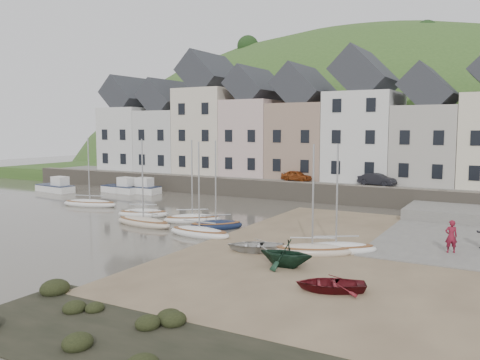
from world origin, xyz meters
The scene contains 26 objects.
ground centered at (0.00, 0.00, 0.00)m, with size 160.00×160.00×0.00m, color #4E473D.
quay_land centered at (0.00, 32.00, 0.75)m, with size 90.00×30.00×1.50m, color #365622.
quay_street centered at (0.00, 20.50, 1.55)m, with size 70.00×7.00×0.10m, color slate.
seawall centered at (0.00, 17.00, 0.90)m, with size 70.00×1.20×1.80m, color slate.
beach centered at (11.00, 0.00, 0.03)m, with size 18.00×26.00×0.06m, color brown.
slipway centered at (15.00, 8.00, 0.06)m, with size 8.00×18.00×0.12m, color slate.
hillside centered at (-5.00, 60.00, -17.99)m, with size 134.40×84.00×84.00m.
townhouse_terrace centered at (1.76, 24.00, 7.32)m, with size 61.05×8.00×13.93m.
sailboat_0 centered at (-14.73, 4.85, 0.26)m, with size 5.43×2.73×6.32m.
sailboat_1 centered at (-7.18, 3.15, 0.27)m, with size 4.26×3.05×6.32m.
sailboat_2 centered at (-4.74, 0.29, 0.26)m, with size 5.24×2.04×6.32m.
sailboat_3 centered at (-2.40, 3.06, 0.26)m, with size 4.32×3.71×6.32m.
sailboat_4 centered at (0.74, -0.69, 0.26)m, with size 4.55×1.61×6.32m.
sailboat_5 centered at (0.40, 1.85, 0.27)m, with size 3.78×3.69×6.32m.
sailboat_6 centered at (9.85, -0.60, 0.26)m, with size 4.75×3.69×6.32m.
sailboat_7 centered at (8.84, -1.62, 0.26)m, with size 4.66×3.30×6.32m.
motorboat_0 centered at (-16.69, 13.98, 0.58)m, with size 4.85×1.80×1.70m.
motorboat_1 centered at (-25.38, 10.28, 0.58)m, with size 5.11×2.33×1.70m.
motorboat_2 centered at (-18.62, 13.28, 0.58)m, with size 4.66×2.11×1.70m.
rowboat_white centered at (5.84, -2.68, 0.39)m, with size 2.27×3.18×0.66m, color beige.
rowboat_green centered at (8.64, -4.74, 0.77)m, with size 2.34×2.71×1.43m, color #153121.
rowboat_red centered at (11.80, -7.19, 0.37)m, with size 2.11×2.95×0.61m, color maroon.
person_red centered at (15.50, 2.11, 1.03)m, with size 0.67×0.44×1.83m, color maroon.
car_left centered at (-1.03, 19.50, 2.14)m, with size 1.29×3.20×1.09m, color #8D3B14.
car_right centered at (7.08, 19.50, 2.18)m, with size 1.22×3.50×1.15m, color black.
shore_rocks centered at (6.56, -14.89, 0.13)m, with size 14.00×6.00×0.76m.
Camera 1 is at (18.57, -27.17, 6.99)m, focal length 37.49 mm.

